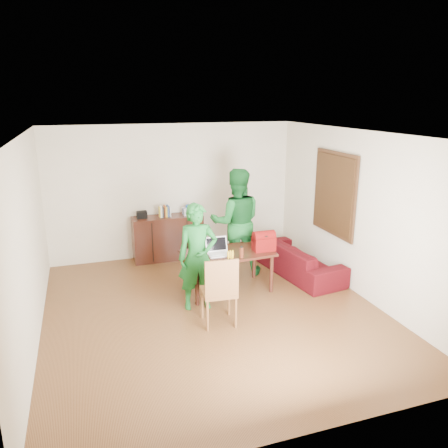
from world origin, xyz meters
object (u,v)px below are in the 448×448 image
object	(u,v)px
laptop	(219,252)
red_bag	(264,243)
table	(228,257)
person_far	(236,222)
sofa	(298,259)
bottle	(242,252)
person_near	(198,257)
chair	(219,304)

from	to	relation	value
laptop	red_bag	size ratio (longest dim) A/B	1.01
table	laptop	distance (m)	0.23
table	red_bag	distance (m)	0.65
table	person_far	bearing A→B (deg)	56.62
red_bag	sofa	xyz separation A→B (m)	(0.88, 0.40, -0.54)
red_bag	laptop	bearing A→B (deg)	179.17
laptop	bottle	bearing A→B (deg)	-37.87
table	person_far	size ratio (longest dim) A/B	0.77
person_near	red_bag	xyz separation A→B (m)	(1.24, 0.33, -0.01)
person_far	bottle	world-z (taller)	person_far
table	person_far	xyz separation A→B (m)	(0.40, 0.70, 0.38)
bottle	red_bag	xyz separation A→B (m)	(0.48, 0.21, 0.04)
laptop	person_near	bearing A→B (deg)	-141.59
person_far	red_bag	xyz separation A→B (m)	(0.21, -0.81, -0.16)
sofa	chair	bearing A→B (deg)	115.96
laptop	sofa	world-z (taller)	laptop
table	sofa	xyz separation A→B (m)	(1.49, 0.29, -0.32)
chair	person_far	bearing A→B (deg)	67.50
person_near	sofa	distance (m)	2.32
table	bottle	world-z (taller)	bottle
bottle	sofa	distance (m)	1.58
chair	red_bag	world-z (taller)	chair
table	person_far	distance (m)	0.89
table	sofa	bearing A→B (deg)	7.30
chair	person_far	xyz separation A→B (m)	(0.89, 1.74, 0.68)
bottle	chair	bearing A→B (deg)	-130.55
chair	table	bearing A→B (deg)	69.40
person_near	bottle	size ratio (longest dim) A/B	8.61
person_near	laptop	size ratio (longest dim) A/B	4.51
person_near	sofa	xyz separation A→B (m)	(2.13, 0.73, -0.55)
chair	person_far	size ratio (longest dim) A/B	0.53
table	chair	distance (m)	1.19
chair	sofa	bearing A→B (deg)	38.40
person_near	red_bag	world-z (taller)	person_near
bottle	sofa	bearing A→B (deg)	24.08
person_far	chair	bearing A→B (deg)	76.08
person_far	sofa	bearing A→B (deg)	172.47
chair	person_near	bearing A→B (deg)	108.71
person_near	person_far	bearing A→B (deg)	54.33
bottle	red_bag	world-z (taller)	red_bag
table	sofa	world-z (taller)	table
laptop	bottle	size ratio (longest dim) A/B	1.91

